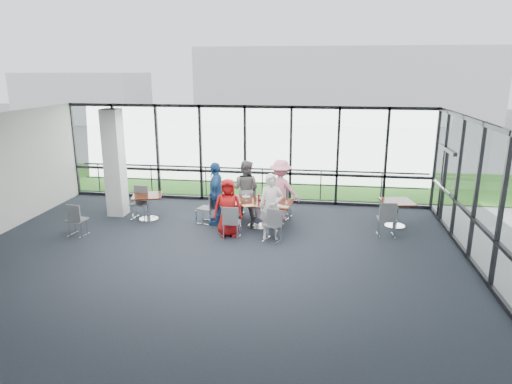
# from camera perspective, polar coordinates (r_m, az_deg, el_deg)

# --- Properties ---
(floor) EXTENTS (12.00, 10.00, 0.02)m
(floor) POSITION_cam_1_polar(r_m,az_deg,el_deg) (10.79, -5.83, -8.57)
(floor) COLOR #1F252E
(floor) RESTS_ON ground
(ceiling) EXTENTS (12.00, 10.00, 0.04)m
(ceiling) POSITION_cam_1_polar(r_m,az_deg,el_deg) (9.95, -6.33, 8.62)
(ceiling) COLOR silver
(ceiling) RESTS_ON ground
(wall_front) EXTENTS (12.00, 0.10, 3.20)m
(wall_front) POSITION_cam_1_polar(r_m,az_deg,el_deg) (5.87, -18.45, -13.26)
(wall_front) COLOR silver
(wall_front) RESTS_ON ground
(curtain_wall_back) EXTENTS (12.00, 0.10, 3.20)m
(curtain_wall_back) POSITION_cam_1_polar(r_m,az_deg,el_deg) (15.03, -1.38, 4.73)
(curtain_wall_back) COLOR white
(curtain_wall_back) RESTS_ON ground
(curtain_wall_right) EXTENTS (0.10, 10.00, 3.20)m
(curtain_wall_right) POSITION_cam_1_polar(r_m,az_deg,el_deg) (10.54, 27.42, -1.52)
(curtain_wall_right) COLOR white
(curtain_wall_right) RESTS_ON ground
(exit_door) EXTENTS (0.12, 1.60, 2.10)m
(exit_door) POSITION_cam_1_polar(r_m,az_deg,el_deg) (14.15, 22.42, 0.64)
(exit_door) COLOR black
(exit_door) RESTS_ON ground
(structural_column) EXTENTS (0.50, 0.50, 3.20)m
(structural_column) POSITION_cam_1_polar(r_m,az_deg,el_deg) (14.23, -17.25, 3.46)
(structural_column) COLOR white
(structural_column) RESTS_ON ground
(apron) EXTENTS (80.00, 70.00, 0.02)m
(apron) POSITION_cam_1_polar(r_m,az_deg,el_deg) (20.20, 1.04, 2.75)
(apron) COLOR gray
(apron) RESTS_ON ground
(grass_strip) EXTENTS (80.00, 5.00, 0.01)m
(grass_strip) POSITION_cam_1_polar(r_m,az_deg,el_deg) (18.26, 0.23, 1.51)
(grass_strip) COLOR #2C631A
(grass_strip) RESTS_ON ground
(hangar_main) EXTENTS (24.00, 10.00, 6.00)m
(hangar_main) POSITION_cam_1_polar(r_m,az_deg,el_deg) (41.61, 10.67, 13.09)
(hangar_main) COLOR silver
(hangar_main) RESTS_ON ground
(hangar_aux) EXTENTS (10.00, 6.00, 4.00)m
(hangar_aux) POSITION_cam_1_polar(r_m,az_deg,el_deg) (42.86, -20.66, 11.11)
(hangar_aux) COLOR silver
(hangar_aux) RESTS_ON ground
(guard_rail) EXTENTS (12.00, 0.06, 0.06)m
(guard_rail) POSITION_cam_1_polar(r_m,az_deg,el_deg) (15.84, -0.99, 1.21)
(guard_rail) COLOR #2D2D33
(guard_rail) RESTS_ON ground
(main_table) EXTENTS (2.01, 1.24, 0.75)m
(main_table) POSITION_cam_1_polar(r_m,az_deg,el_deg) (12.72, 0.20, -1.72)
(main_table) COLOR #39130B
(main_table) RESTS_ON ground
(side_table_left) EXTENTS (1.04, 1.04, 0.75)m
(side_table_left) POSITION_cam_1_polar(r_m,az_deg,el_deg) (13.73, -13.40, -0.84)
(side_table_left) COLOR #39130B
(side_table_left) RESTS_ON ground
(side_table_right) EXTENTS (0.98, 0.98, 0.75)m
(side_table_right) POSITION_cam_1_polar(r_m,az_deg,el_deg) (13.35, 17.15, -1.57)
(side_table_right) COLOR #39130B
(side_table_right) RESTS_ON ground
(diner_near_left) EXTENTS (0.82, 0.59, 1.55)m
(diner_near_left) POSITION_cam_1_polar(r_m,az_deg,el_deg) (12.05, -3.51, -1.96)
(diner_near_left) COLOR #B61213
(diner_near_left) RESTS_ON ground
(diner_near_right) EXTENTS (0.67, 0.51, 1.73)m
(diner_near_right) POSITION_cam_1_polar(r_m,az_deg,el_deg) (11.80, 1.93, -1.85)
(diner_near_right) COLOR white
(diner_near_right) RESTS_ON ground
(diner_far_left) EXTENTS (0.95, 0.72, 1.74)m
(diner_far_left) POSITION_cam_1_polar(r_m,az_deg,el_deg) (13.49, -1.30, 0.35)
(diner_far_left) COLOR slate
(diner_far_left) RESTS_ON ground
(diner_far_right) EXTENTS (1.26, 0.87, 1.78)m
(diner_far_right) POSITION_cam_1_polar(r_m,az_deg,el_deg) (13.36, 3.10, 0.27)
(diner_far_right) COLOR pink
(diner_far_right) RESTS_ON ground
(diner_end) EXTENTS (0.67, 1.10, 1.80)m
(diner_end) POSITION_cam_1_polar(r_m,az_deg,el_deg) (12.99, -5.02, -0.15)
(diner_end) COLOR #245490
(diner_end) RESTS_ON ground
(chair_main_nl) EXTENTS (0.43, 0.43, 0.87)m
(chair_main_nl) POSITION_cam_1_polar(r_m,az_deg,el_deg) (11.97, -3.03, -3.79)
(chair_main_nl) COLOR slate
(chair_main_nl) RESTS_ON ground
(chair_main_nr) EXTENTS (0.55, 0.55, 0.89)m
(chair_main_nr) POSITION_cam_1_polar(r_m,az_deg,el_deg) (11.75, 2.09, -4.10)
(chair_main_nr) COLOR slate
(chair_main_nr) RESTS_ON ground
(chair_main_fl) EXTENTS (0.48, 0.48, 0.93)m
(chair_main_fl) POSITION_cam_1_polar(r_m,az_deg,el_deg) (13.76, -0.99, -1.10)
(chair_main_fl) COLOR slate
(chair_main_fl) RESTS_ON ground
(chair_main_fr) EXTENTS (0.59, 0.59, 0.98)m
(chair_main_fr) POSITION_cam_1_polar(r_m,az_deg,el_deg) (13.54, 3.32, -1.28)
(chair_main_fr) COLOR slate
(chair_main_fr) RESTS_ON ground
(chair_main_end) EXTENTS (0.54, 0.54, 0.89)m
(chair_main_end) POSITION_cam_1_polar(r_m,az_deg,el_deg) (13.18, -6.24, -2.03)
(chair_main_end) COLOR slate
(chair_main_end) RESTS_ON ground
(chair_spare_la) EXTENTS (0.50, 0.50, 0.89)m
(chair_spare_la) POSITION_cam_1_polar(r_m,az_deg,el_deg) (13.02, -21.46, -3.24)
(chair_spare_la) COLOR slate
(chair_spare_la) RESTS_ON ground
(chair_spare_lb) EXTENTS (0.52, 0.52, 0.95)m
(chair_spare_lb) POSITION_cam_1_polar(r_m,az_deg,el_deg) (13.86, -14.32, -1.43)
(chair_spare_lb) COLOR slate
(chair_spare_lb) RESTS_ON ground
(chair_spare_r) EXTENTS (0.49, 0.49, 0.95)m
(chair_spare_r) POSITION_cam_1_polar(r_m,az_deg,el_deg) (12.57, 16.04, -3.27)
(chair_spare_r) COLOR slate
(chair_spare_r) RESTS_ON ground
(plate_nl) EXTENTS (0.26, 0.26, 0.01)m
(plate_nl) POSITION_cam_1_polar(r_m,az_deg,el_deg) (12.51, -2.54, -1.39)
(plate_nl) COLOR white
(plate_nl) RESTS_ON main_table
(plate_nr) EXTENTS (0.24, 0.24, 0.01)m
(plate_nr) POSITION_cam_1_polar(r_m,az_deg,el_deg) (12.28, 2.57, -1.70)
(plate_nr) COLOR white
(plate_nr) RESTS_ON main_table
(plate_fl) EXTENTS (0.24, 0.24, 0.01)m
(plate_fl) POSITION_cam_1_polar(r_m,az_deg,el_deg) (13.14, -1.23, -0.57)
(plate_fl) COLOR white
(plate_fl) RESTS_ON main_table
(plate_fr) EXTENTS (0.25, 0.25, 0.01)m
(plate_fr) POSITION_cam_1_polar(r_m,az_deg,el_deg) (12.85, 2.69, -0.94)
(plate_fr) COLOR white
(plate_fr) RESTS_ON main_table
(plate_end) EXTENTS (0.26, 0.26, 0.01)m
(plate_end) POSITION_cam_1_polar(r_m,az_deg,el_deg) (12.93, -3.11, -0.85)
(plate_end) COLOR white
(plate_end) RESTS_ON main_table
(tumbler_a) EXTENTS (0.06, 0.06, 0.13)m
(tumbler_a) POSITION_cam_1_polar(r_m,az_deg,el_deg) (12.53, -1.17, -1.08)
(tumbler_a) COLOR white
(tumbler_a) RESTS_ON main_table
(tumbler_b) EXTENTS (0.07, 0.07, 0.13)m
(tumbler_b) POSITION_cam_1_polar(r_m,az_deg,el_deg) (12.41, 1.14, -1.23)
(tumbler_b) COLOR white
(tumbler_b) RESTS_ON main_table
(tumbler_c) EXTENTS (0.07, 0.07, 0.13)m
(tumbler_c) POSITION_cam_1_polar(r_m,az_deg,el_deg) (12.84, 0.70, -0.66)
(tumbler_c) COLOR white
(tumbler_c) RESTS_ON main_table
(tumbler_d) EXTENTS (0.07, 0.07, 0.13)m
(tumbler_d) POSITION_cam_1_polar(r_m,az_deg,el_deg) (12.67, -2.86, -0.91)
(tumbler_d) COLOR white
(tumbler_d) RESTS_ON main_table
(menu_a) EXTENTS (0.39, 0.35, 0.00)m
(menu_a) POSITION_cam_1_polar(r_m,az_deg,el_deg) (12.30, -0.94, -1.70)
(menu_a) COLOR beige
(menu_a) RESTS_ON main_table
(menu_b) EXTENTS (0.34, 0.27, 0.00)m
(menu_b) POSITION_cam_1_polar(r_m,az_deg,el_deg) (12.22, 3.37, -1.83)
(menu_b) COLOR beige
(menu_b) RESTS_ON main_table
(menu_c) EXTENTS (0.34, 0.28, 0.00)m
(menu_c) POSITION_cam_1_polar(r_m,az_deg,el_deg) (13.02, 1.16, -0.74)
(menu_c) COLOR beige
(menu_c) RESTS_ON main_table
(condiment_caddy) EXTENTS (0.10, 0.07, 0.04)m
(condiment_caddy) POSITION_cam_1_polar(r_m,az_deg,el_deg) (12.76, 0.61, -0.99)
(condiment_caddy) COLOR black
(condiment_caddy) RESTS_ON main_table
(ketchup_bottle) EXTENTS (0.06, 0.06, 0.18)m
(ketchup_bottle) POSITION_cam_1_polar(r_m,az_deg,el_deg) (12.73, 0.35, -0.69)
(ketchup_bottle) COLOR #A6071B
(ketchup_bottle) RESTS_ON main_table
(green_bottle) EXTENTS (0.05, 0.05, 0.20)m
(green_bottle) POSITION_cam_1_polar(r_m,az_deg,el_deg) (12.70, 0.83, -0.69)
(green_bottle) COLOR #187638
(green_bottle) RESTS_ON main_table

